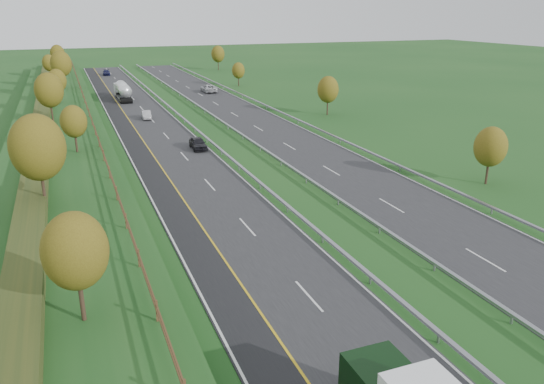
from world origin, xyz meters
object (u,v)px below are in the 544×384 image
(car_dark_near, at_px, (198,143))
(car_oncoming, at_px, (209,88))
(road_tanker, at_px, (123,90))
(car_small_far, at_px, (106,73))
(car_silver_mid, at_px, (146,115))

(car_dark_near, relative_size, car_oncoming, 0.75)
(road_tanker, bearing_deg, car_dark_near, -84.37)
(car_small_far, bearing_deg, car_oncoming, -62.31)
(car_dark_near, bearing_deg, car_small_far, 94.15)
(car_small_far, relative_size, car_oncoming, 0.80)
(car_silver_mid, height_order, car_small_far, car_small_far)
(car_small_far, bearing_deg, car_silver_mid, -85.37)
(car_silver_mid, bearing_deg, car_oncoming, 59.78)
(car_dark_near, xyz_separation_m, car_silver_mid, (-3.11, 22.61, -0.09))
(car_dark_near, distance_m, car_small_far, 88.79)
(road_tanker, bearing_deg, car_silver_mid, -86.68)
(road_tanker, distance_m, car_silver_mid, 21.75)
(car_dark_near, bearing_deg, car_oncoming, 75.19)
(car_small_far, bearing_deg, road_tanker, -86.67)
(car_dark_near, height_order, car_silver_mid, car_dark_near)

